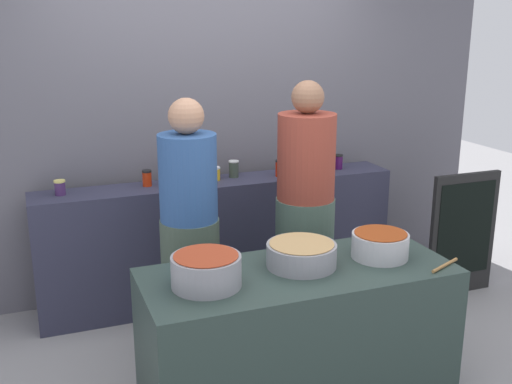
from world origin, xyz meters
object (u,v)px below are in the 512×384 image
object	(u,v)px
preserve_jar_1	(147,178)
preserve_jar_6	(234,169)
preserve_jar_3	(180,176)
preserve_jar_0	(60,187)
cook_with_tongs	(190,241)
preserve_jar_4	(197,177)
preserve_jar_8	(313,167)
preserve_jar_7	(280,168)
cook_in_cap	(305,221)
cooking_pot_right	(380,245)
preserve_jar_5	(214,174)
wooden_spoon	(445,265)
chalkboard_sign	(463,234)
preserve_jar_9	(325,163)
cooking_pot_center	(301,255)
cooking_pot_left	(206,271)
preserve_jar_2	(167,180)

from	to	relation	value
preserve_jar_1	preserve_jar_6	world-z (taller)	preserve_jar_6
preserve_jar_3	preserve_jar_0	bearing A→B (deg)	177.84
preserve_jar_0	cook_with_tongs	distance (m)	1.01
preserve_jar_1	preserve_jar_4	bearing A→B (deg)	-12.99
preserve_jar_1	cook_with_tongs	distance (m)	0.74
preserve_jar_0	preserve_jar_8	bearing A→B (deg)	-2.26
preserve_jar_1	preserve_jar_7	world-z (taller)	preserve_jar_7
cook_in_cap	cooking_pot_right	bearing A→B (deg)	-82.33
preserve_jar_5	wooden_spoon	bearing A→B (deg)	-64.53
preserve_jar_8	chalkboard_sign	world-z (taller)	preserve_jar_8
preserve_jar_9	chalkboard_sign	size ratio (longest dim) A/B	0.14
preserve_jar_0	cooking_pot_center	xyz separation A→B (m)	(1.16, -1.37, -0.14)
preserve_jar_5	preserve_jar_7	distance (m)	0.51
preserve_jar_3	preserve_jar_9	distance (m)	1.16
preserve_jar_6	wooden_spoon	size ratio (longest dim) A/B	0.50
preserve_jar_5	cooking_pot_right	xyz separation A→B (m)	(0.54, -1.42, -0.13)
preserve_jar_8	wooden_spoon	xyz separation A→B (m)	(0.02, -1.59, -0.20)
preserve_jar_6	preserve_jar_9	world-z (taller)	preserve_jar_9
chalkboard_sign	preserve_jar_3	bearing A→B (deg)	164.70
preserve_jar_9	cooking_pot_left	world-z (taller)	preserve_jar_9
preserve_jar_2	cook_in_cap	xyz separation A→B (m)	(0.80, -0.59, -0.22)
chalkboard_sign	preserve_jar_6	bearing A→B (deg)	158.74
preserve_jar_9	cook_with_tongs	size ratio (longest dim) A/B	0.08
preserve_jar_5	preserve_jar_6	distance (m)	0.17
cooking_pot_right	chalkboard_sign	xyz separation A→B (m)	(1.27, 0.81, -0.37)
preserve_jar_5	preserve_jar_1	bearing A→B (deg)	178.95
preserve_jar_2	preserve_jar_8	distance (m)	1.14
preserve_jar_2	cooking_pot_center	distance (m)	1.40
preserve_jar_0	preserve_jar_4	xyz separation A→B (m)	(0.94, -0.06, -0.00)
preserve_jar_7	preserve_jar_9	distance (m)	0.39
preserve_jar_8	preserve_jar_9	size ratio (longest dim) A/B	0.74
cooking_pot_center	wooden_spoon	xyz separation A→B (m)	(0.73, -0.29, -0.06)
wooden_spoon	cook_in_cap	distance (m)	1.08
preserve_jar_7	cooking_pot_left	xyz separation A→B (m)	(-0.99, -1.38, -0.13)
preserve_jar_9	cooking_pot_center	distance (m)	1.57
preserve_jar_4	cooking_pot_right	xyz separation A→B (m)	(0.69, -1.35, -0.13)
preserve_jar_3	cook_in_cap	distance (m)	0.96
preserve_jar_4	cooking_pot_left	xyz separation A→B (m)	(-0.34, -1.38, -0.12)
preserve_jar_6	preserve_jar_8	size ratio (longest dim) A/B	1.26
preserve_jar_2	preserve_jar_7	bearing A→B (deg)	-0.43
preserve_jar_1	preserve_jar_2	size ratio (longest dim) A/B	1.17
preserve_jar_3	preserve_jar_8	size ratio (longest dim) A/B	1.27
preserve_jar_3	preserve_jar_4	distance (m)	0.12
preserve_jar_8	cook_with_tongs	size ratio (longest dim) A/B	0.06
preserve_jar_3	cook_with_tongs	distance (m)	0.69
preserve_jar_7	cook_in_cap	bearing A→B (deg)	-96.41
wooden_spoon	preserve_jar_1	bearing A→B (deg)	127.56
preserve_jar_0	preserve_jar_9	size ratio (longest dim) A/B	0.75
cooking_pot_right	cook_in_cap	bearing A→B (deg)	97.67
preserve_jar_5	preserve_jar_7	world-z (taller)	preserve_jar_7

